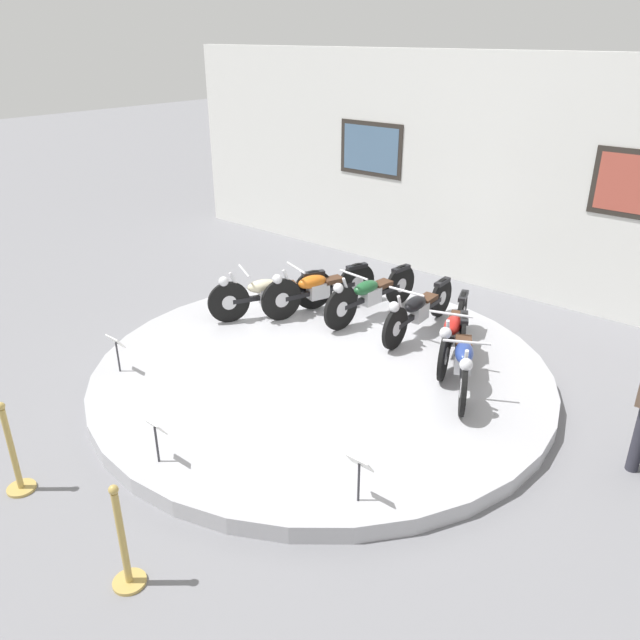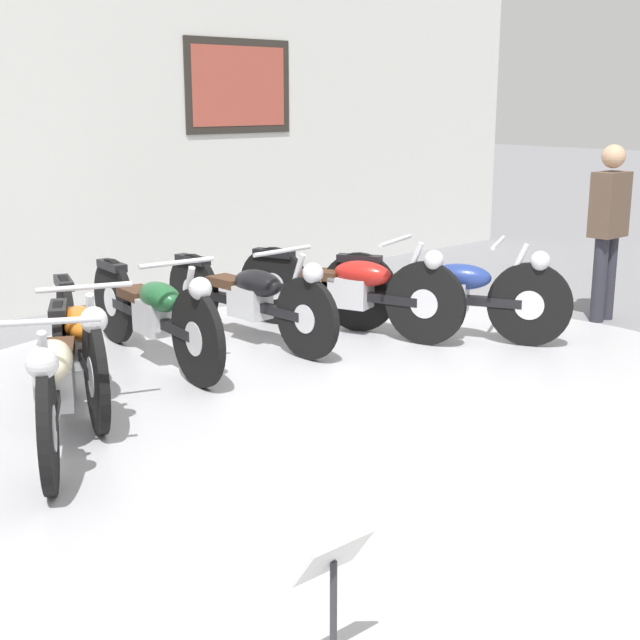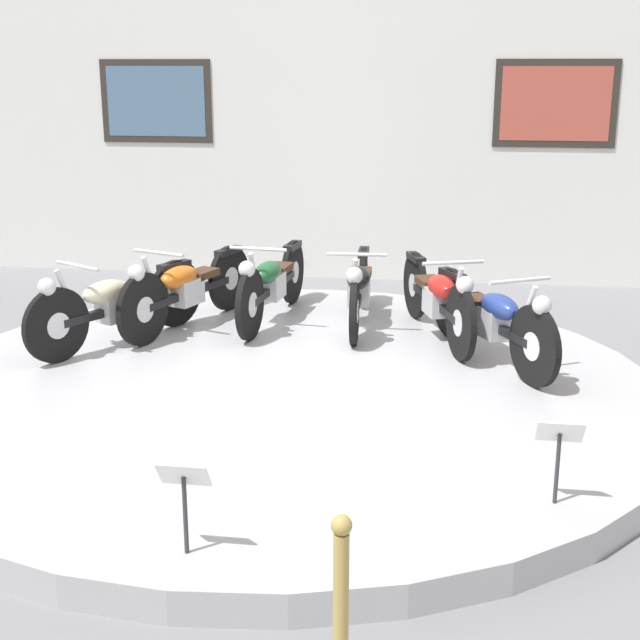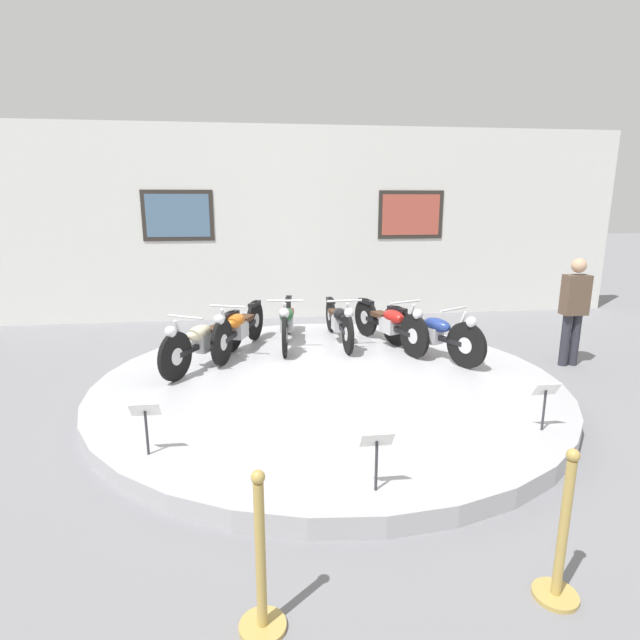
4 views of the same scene
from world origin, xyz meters
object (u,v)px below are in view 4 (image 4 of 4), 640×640
object	(u,v)px
motorcycle_green	(287,320)
motorcycle_blue	(431,331)
motorcycle_cream	(204,339)
visitor_standing	(574,306)
info_placard_front_right	(545,396)
stanchion_post_right_of_entry	(561,550)
motorcycle_orange	(239,327)
stanchion_post_left_of_entry	(261,578)
motorcycle_red	(390,322)
info_placard_front_left	(145,417)
motorcycle_black	(339,320)
info_placard_front_centre	(377,448)

from	to	relation	value
motorcycle_green	motorcycle_blue	world-z (taller)	motorcycle_green
motorcycle_cream	visitor_standing	bearing A→B (deg)	-1.02
info_placard_front_right	stanchion_post_right_of_entry	xyz separation A→B (m)	(-0.99, -1.85, -0.22)
motorcycle_cream	motorcycle_orange	bearing A→B (deg)	52.34
info_placard_front_right	stanchion_post_left_of_entry	size ratio (longest dim) A/B	0.50
motorcycle_orange	motorcycle_blue	world-z (taller)	motorcycle_orange
motorcycle_red	info_placard_front_left	size ratio (longest dim) A/B	3.72
motorcycle_black	info_placard_front_right	xyz separation A→B (m)	(1.49, -3.44, -0.00)
motorcycle_cream	motorcycle_blue	size ratio (longest dim) A/B	0.99
motorcycle_orange	info_placard_front_centre	world-z (taller)	motorcycle_orange
motorcycle_green	info_placard_front_right	distance (m)	4.16
motorcycle_orange	motorcycle_blue	distance (m)	2.87
stanchion_post_left_of_entry	stanchion_post_right_of_entry	world-z (taller)	same
motorcycle_black	stanchion_post_left_of_entry	xyz separation A→B (m)	(-1.34, -5.29, -0.22)
motorcycle_black	info_placard_front_centre	xyz separation A→B (m)	(-0.42, -4.27, -0.00)
motorcycle_green	info_placard_front_centre	world-z (taller)	motorcycle_green
motorcycle_red	stanchion_post_left_of_entry	distance (m)	5.38
info_placard_front_left	visitor_standing	xyz separation A→B (m)	(5.70, 2.41, 0.36)
motorcycle_green	stanchion_post_left_of_entry	distance (m)	5.32
info_placard_front_left	visitor_standing	distance (m)	6.20
motorcycle_black	motorcycle_orange	bearing A→B (deg)	-168.10
motorcycle_orange	info_placard_front_centre	bearing A→B (deg)	-73.40
stanchion_post_left_of_entry	stanchion_post_right_of_entry	xyz separation A→B (m)	(1.84, 0.00, 0.00)
info_placard_front_right	stanchion_post_right_of_entry	bearing A→B (deg)	-118.25
motorcycle_black	visitor_standing	xyz separation A→B (m)	(3.37, -1.03, 0.35)
motorcycle_green	motorcycle_blue	size ratio (longest dim) A/B	1.12
motorcycle_orange	motorcycle_black	bearing A→B (deg)	11.90
visitor_standing	motorcycle_black	bearing A→B (deg)	162.96
motorcycle_blue	info_placard_front_right	world-z (taller)	motorcycle_blue
motorcycle_green	stanchion_post_left_of_entry	world-z (taller)	stanchion_post_left_of_entry
motorcycle_cream	motorcycle_black	xyz separation A→B (m)	(2.06, 0.94, -0.01)
motorcycle_red	stanchion_post_left_of_entry	bearing A→B (deg)	-112.89
info_placard_front_centre	visitor_standing	world-z (taller)	visitor_standing
info_placard_front_left	stanchion_post_right_of_entry	xyz separation A→B (m)	(2.83, -1.85, -0.22)
motorcycle_orange	stanchion_post_left_of_entry	world-z (taller)	stanchion_post_left_of_entry
motorcycle_orange	motorcycle_blue	size ratio (longest dim) A/B	1.07
motorcycle_red	info_placard_front_right	size ratio (longest dim) A/B	3.72
visitor_standing	motorcycle_red	bearing A→B (deg)	165.13
info_placard_front_centre	info_placard_front_right	bearing A→B (deg)	23.49
info_placard_front_right	motorcycle_green	bearing A→B (deg)	124.17
motorcycle_red	motorcycle_black	bearing A→B (deg)	155.80
motorcycle_red	info_placard_front_left	bearing A→B (deg)	-134.83
motorcycle_blue	stanchion_post_right_of_entry	bearing A→B (deg)	-99.34
info_placard_front_right	stanchion_post_left_of_entry	world-z (taller)	stanchion_post_left_of_entry
motorcycle_orange	info_placard_front_right	bearing A→B (deg)	-45.18
motorcycle_blue	info_placard_front_right	xyz separation A→B (m)	(0.28, -2.50, -0.02)
motorcycle_red	stanchion_post_left_of_entry	xyz separation A→B (m)	(-2.09, -4.95, -0.24)
motorcycle_green	info_placard_front_left	xyz separation A→B (m)	(-1.49, -3.44, -0.02)
motorcycle_black	info_placard_front_right	world-z (taller)	motorcycle_black
info_placard_front_centre	visitor_standing	distance (m)	5.00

